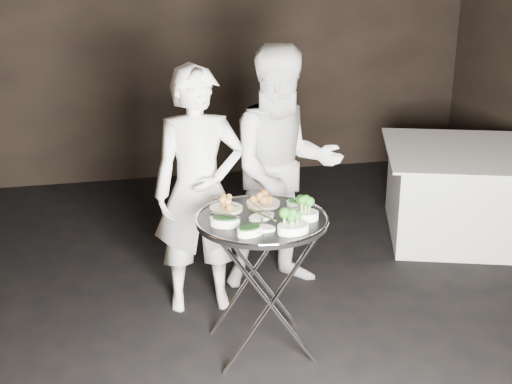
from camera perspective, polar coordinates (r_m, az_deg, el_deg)
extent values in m
cube|color=black|center=(4.34, -0.18, -13.44)|extent=(6.00, 7.00, 0.05)
cube|color=black|center=(7.16, -6.46, 12.86)|extent=(6.00, 0.05, 3.00)
cylinder|color=silver|center=(4.04, 1.16, -9.01)|extent=(0.56, 0.03, 0.83)
cylinder|color=silver|center=(4.04, 1.16, -9.01)|extent=(0.56, 0.03, 0.83)
cylinder|color=silver|center=(4.41, -0.19, -6.36)|extent=(0.56, 0.03, 0.83)
cylinder|color=silver|center=(4.41, -0.19, -6.36)|extent=(0.56, 0.03, 0.83)
cylinder|color=silver|center=(4.02, -2.86, -3.07)|extent=(0.02, 0.48, 0.02)
cylinder|color=silver|center=(4.12, 3.71, -2.51)|extent=(0.02, 0.48, 0.02)
cylinder|color=black|center=(4.05, 0.47, -2.30)|extent=(0.75, 0.75, 0.03)
torus|color=silver|center=(4.04, 0.47, -2.10)|extent=(0.76, 0.76, 0.02)
cylinder|color=beige|center=(4.16, -2.41, -1.33)|extent=(0.19, 0.19, 0.02)
cylinder|color=beige|center=(4.23, 0.58, -0.93)|extent=(0.20, 0.20, 0.02)
cylinder|color=white|center=(4.19, 3.18, -1.00)|extent=(0.11, 0.11, 0.04)
cylinder|color=silver|center=(4.13, -2.47, -0.83)|extent=(0.12, 0.17, 0.01)
cylinder|color=silver|center=(4.22, 0.48, -0.36)|extent=(0.08, 0.18, 0.01)
cylinder|color=silver|center=(4.19, 3.13, -0.54)|extent=(0.05, 0.19, 0.01)
cylinder|color=silver|center=(3.93, -2.49, -1.93)|extent=(0.16, 0.13, 0.01)
cylinder|color=silver|center=(4.03, 3.68, -1.42)|extent=(0.13, 0.15, 0.01)
cylinder|color=silver|center=(4.03, 0.44, -1.37)|extent=(0.06, 0.19, 0.01)
imported|color=white|center=(4.58, -4.59, 0.08)|extent=(0.60, 0.41, 1.62)
imported|color=white|center=(4.86, 2.23, 1.81)|extent=(0.84, 0.66, 1.70)
cube|color=white|center=(6.08, 16.24, -0.16)|extent=(1.14, 1.14, 0.71)
cube|color=white|center=(5.97, 16.57, 3.14)|extent=(1.28, 1.28, 0.02)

